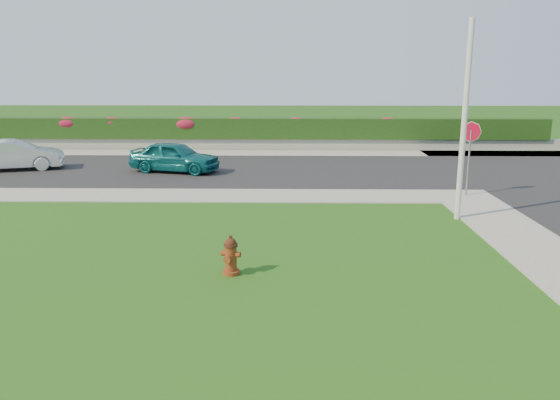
{
  "coord_description": "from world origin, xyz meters",
  "views": [
    {
      "loc": [
        1.03,
        -9.26,
        4.19
      ],
      "look_at": [
        0.78,
        4.65,
        0.9
      ],
      "focal_mm": 35.0,
      "sensor_mm": 36.0,
      "label": 1
    }
  ],
  "objects_px": {
    "stop_sign": "(470,141)",
    "sedan_silver": "(15,155)",
    "fire_hydrant": "(231,256)",
    "utility_pole": "(464,122)",
    "sedan_teal": "(175,157)"
  },
  "relations": [
    {
      "from": "fire_hydrant",
      "to": "stop_sign",
      "type": "xyz_separation_m",
      "value": [
        7.32,
        7.57,
        1.5
      ]
    },
    {
      "from": "utility_pole",
      "to": "stop_sign",
      "type": "relative_size",
      "value": 2.19
    },
    {
      "from": "utility_pole",
      "to": "stop_sign",
      "type": "xyz_separation_m",
      "value": [
        1.2,
        3.0,
        -0.9
      ]
    },
    {
      "from": "sedan_teal",
      "to": "utility_pole",
      "type": "xyz_separation_m",
      "value": [
        9.73,
        -7.26,
        2.12
      ]
    },
    {
      "from": "sedan_teal",
      "to": "stop_sign",
      "type": "distance_m",
      "value": 11.8
    },
    {
      "from": "stop_sign",
      "to": "sedan_silver",
      "type": "bearing_deg",
      "value": -172.27
    },
    {
      "from": "sedan_silver",
      "to": "utility_pole",
      "type": "bearing_deg",
      "value": -131.7
    },
    {
      "from": "utility_pole",
      "to": "fire_hydrant",
      "type": "bearing_deg",
      "value": -143.23
    },
    {
      "from": "sedan_teal",
      "to": "stop_sign",
      "type": "bearing_deg",
      "value": -96.8
    },
    {
      "from": "stop_sign",
      "to": "fire_hydrant",
      "type": "bearing_deg",
      "value": -111.89
    },
    {
      "from": "sedan_teal",
      "to": "stop_sign",
      "type": "xyz_separation_m",
      "value": [
        10.93,
        -4.26,
        1.22
      ]
    },
    {
      "from": "fire_hydrant",
      "to": "sedan_teal",
      "type": "relative_size",
      "value": 0.23
    },
    {
      "from": "utility_pole",
      "to": "stop_sign",
      "type": "distance_m",
      "value": 3.35
    },
    {
      "from": "fire_hydrant",
      "to": "sedan_teal",
      "type": "height_order",
      "value": "sedan_teal"
    },
    {
      "from": "fire_hydrant",
      "to": "utility_pole",
      "type": "relative_size",
      "value": 0.15
    }
  ]
}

